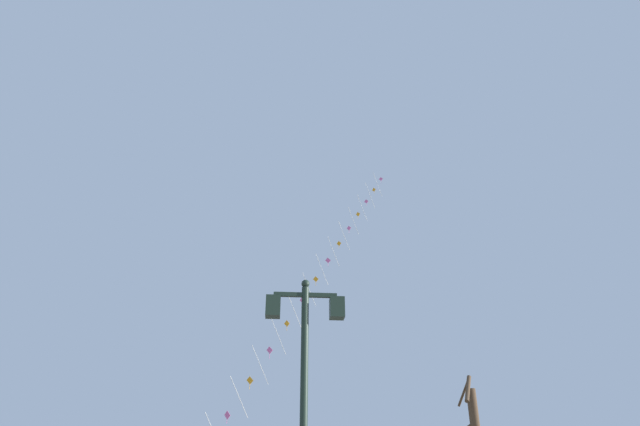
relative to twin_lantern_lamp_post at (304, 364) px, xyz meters
The scene contains 2 objects.
twin_lantern_lamp_post is the anchor object (origin of this frame).
kite_train 20.30m from the twin_lantern_lamp_post, 85.54° to the left, with size 11.85×14.37×23.24m.
Camera 1 is at (1.03, -2.56, 1.69)m, focal length 29.61 mm.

